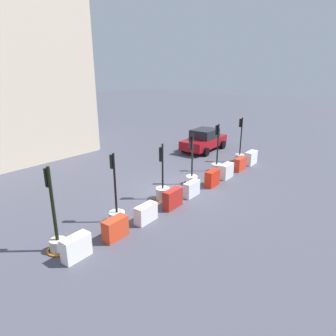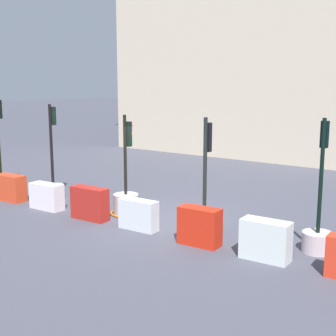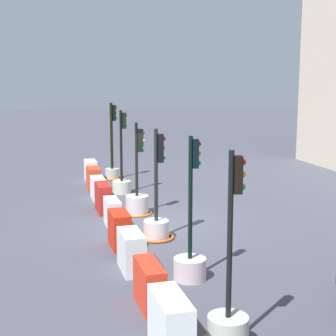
# 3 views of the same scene
# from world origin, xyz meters

# --- Properties ---
(ground_plane) EXTENTS (120.00, 120.00, 0.00)m
(ground_plane) POSITION_xyz_m (0.00, 0.00, 0.00)
(ground_plane) COLOR #474956
(traffic_light_0) EXTENTS (0.82, 0.82, 3.17)m
(traffic_light_0) POSITION_xyz_m (-7.06, -0.10, 0.58)
(traffic_light_0) COLOR #B6B5AE
(traffic_light_0) RESTS_ON ground_plane
(traffic_light_1) EXTENTS (0.68, 0.68, 3.03)m
(traffic_light_1) POSITION_xyz_m (-4.30, -0.11, 0.49)
(traffic_light_1) COLOR beige
(traffic_light_1) RESTS_ON ground_plane
(traffic_light_2) EXTENTS (0.92, 0.92, 2.83)m
(traffic_light_2) POSITION_xyz_m (-1.27, -0.08, 0.44)
(traffic_light_2) COLOR beige
(traffic_light_2) RESTS_ON ground_plane
(traffic_light_3) EXTENTS (0.94, 0.94, 2.88)m
(traffic_light_3) POSITION_xyz_m (1.30, -0.02, 0.44)
(traffic_light_3) COLOR silver
(traffic_light_3) RESTS_ON ground_plane
(traffic_light_4) EXTENTS (0.68, 0.68, 2.99)m
(traffic_light_4) POSITION_xyz_m (4.18, 0.07, 0.48)
(traffic_light_4) COLOR beige
(traffic_light_4) RESTS_ON ground_plane
(construction_barrier_1) EXTENTS (1.03, 0.48, 0.83)m
(construction_barrier_1) POSITION_xyz_m (-5.21, -1.05, 0.41)
(construction_barrier_1) COLOR red
(construction_barrier_1) RESTS_ON ground_plane
(construction_barrier_2) EXTENTS (1.08, 0.47, 0.77)m
(construction_barrier_2) POSITION_xyz_m (-3.52, -1.05, 0.38)
(construction_barrier_2) COLOR white
(construction_barrier_2) RESTS_ON ground_plane
(construction_barrier_3) EXTENTS (1.11, 0.43, 0.90)m
(construction_barrier_3) POSITION_xyz_m (-1.72, -1.08, 0.45)
(construction_barrier_3) COLOR #B0231B
(construction_barrier_3) RESTS_ON ground_plane
(construction_barrier_4) EXTENTS (1.05, 0.40, 0.78)m
(construction_barrier_4) POSITION_xyz_m (-0.08, -1.00, 0.39)
(construction_barrier_4) COLOR silver
(construction_barrier_4) RESTS_ON ground_plane
(construction_barrier_5) EXTENTS (1.00, 0.47, 0.89)m
(construction_barrier_5) POSITION_xyz_m (1.80, -1.06, 0.45)
(construction_barrier_5) COLOR red
(construction_barrier_5) RESTS_ON ground_plane
(construction_barrier_6) EXTENTS (1.07, 0.49, 0.87)m
(construction_barrier_6) POSITION_xyz_m (3.43, -1.04, 0.43)
(construction_barrier_6) COLOR silver
(construction_barrier_6) RESTS_ON ground_plane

